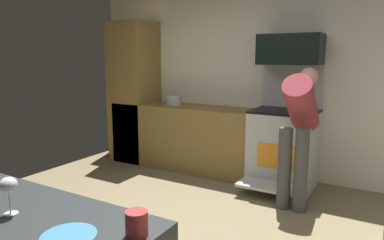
{
  "coord_description": "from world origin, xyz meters",
  "views": [
    {
      "loc": [
        1.6,
        -2.25,
        1.57
      ],
      "look_at": [
        0.11,
        0.3,
        1.05
      ],
      "focal_mm": 32.98,
      "sensor_mm": 36.0,
      "label": 1
    }
  ],
  "objects_px": {
    "stock_pot": "(173,100)",
    "mug_coffee": "(137,223)",
    "oven_range": "(284,145)",
    "wine_glass_mid": "(8,187)",
    "microwave": "(290,49)",
    "person_cook": "(299,124)"
  },
  "relations": [
    {
      "from": "microwave",
      "to": "mug_coffee",
      "type": "distance_m",
      "value": 3.43
    },
    {
      "from": "stock_pot",
      "to": "mug_coffee",
      "type": "bearing_deg",
      "value": -58.77
    },
    {
      "from": "microwave",
      "to": "mug_coffee",
      "type": "bearing_deg",
      "value": -84.22
    },
    {
      "from": "microwave",
      "to": "person_cook",
      "type": "xyz_separation_m",
      "value": [
        0.29,
        -0.59,
        -0.78
      ]
    },
    {
      "from": "oven_range",
      "to": "stock_pot",
      "type": "bearing_deg",
      "value": 179.52
    },
    {
      "from": "person_cook",
      "to": "wine_glass_mid",
      "type": "xyz_separation_m",
      "value": [
        -0.54,
        -2.87,
        0.14
      ]
    },
    {
      "from": "mug_coffee",
      "to": "stock_pot",
      "type": "height_order",
      "value": "stock_pot"
    },
    {
      "from": "person_cook",
      "to": "mug_coffee",
      "type": "height_order",
      "value": "person_cook"
    },
    {
      "from": "oven_range",
      "to": "mug_coffee",
      "type": "xyz_separation_m",
      "value": [
        0.34,
        -3.24,
        0.44
      ]
    },
    {
      "from": "oven_range",
      "to": "wine_glass_mid",
      "type": "bearing_deg",
      "value": -94.27
    },
    {
      "from": "mug_coffee",
      "to": "stock_pot",
      "type": "bearing_deg",
      "value": 121.23
    },
    {
      "from": "oven_range",
      "to": "stock_pot",
      "type": "xyz_separation_m",
      "value": [
        -1.64,
        0.01,
        0.46
      ]
    },
    {
      "from": "microwave",
      "to": "stock_pot",
      "type": "bearing_deg",
      "value": -177.2
    },
    {
      "from": "oven_range",
      "to": "person_cook",
      "type": "bearing_deg",
      "value": -60.07
    },
    {
      "from": "microwave",
      "to": "wine_glass_mid",
      "type": "bearing_deg",
      "value": -94.15
    },
    {
      "from": "microwave",
      "to": "stock_pot",
      "type": "distance_m",
      "value": 1.78
    },
    {
      "from": "wine_glass_mid",
      "to": "stock_pot",
      "type": "distance_m",
      "value": 3.66
    },
    {
      "from": "mug_coffee",
      "to": "microwave",
      "type": "bearing_deg",
      "value": 95.78
    },
    {
      "from": "wine_glass_mid",
      "to": "stock_pot",
      "type": "relative_size",
      "value": 0.71
    },
    {
      "from": "wine_glass_mid",
      "to": "mug_coffee",
      "type": "height_order",
      "value": "wine_glass_mid"
    },
    {
      "from": "oven_range",
      "to": "person_cook",
      "type": "relative_size",
      "value": 1.01
    },
    {
      "from": "person_cook",
      "to": "wine_glass_mid",
      "type": "height_order",
      "value": "person_cook"
    }
  ]
}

